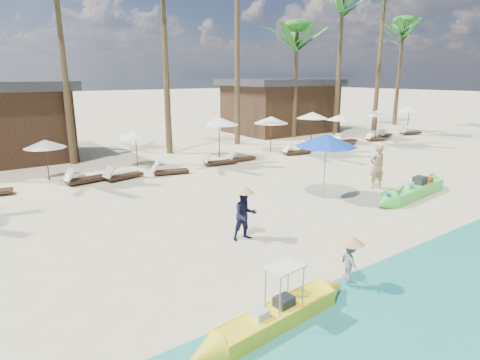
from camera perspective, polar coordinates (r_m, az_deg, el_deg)
ground at (r=12.44m, az=9.81°, el=-7.22°), size 240.00×240.00×0.00m
green_canoe at (r=17.00m, az=23.45°, el=-1.39°), size 5.76×1.12×0.73m
yellow_canoe at (r=8.03m, az=5.28°, el=-18.69°), size 4.48×0.79×1.16m
tourist at (r=17.54m, az=18.90°, el=1.81°), size 0.78×0.62×1.86m
vendor_green at (r=11.45m, az=0.71°, el=-5.04°), size 0.82×0.70×1.47m
vendor_yellow at (r=9.27m, az=15.38°, el=-11.06°), size 0.52×0.69×0.94m
blue_umbrella at (r=15.32m, az=12.17°, el=5.53°), size 2.31×2.31×2.49m
resort_parasol_4 at (r=19.64m, az=-25.99°, el=4.64°), size 1.80×1.80×1.86m
lounger_4_right at (r=18.81m, az=-21.17°, el=0.22°), size 2.02×0.86×0.67m
resort_parasol_5 at (r=21.05m, az=-14.66°, el=6.34°), size 1.85×1.85×1.90m
lounger_5_left at (r=18.94m, az=-16.49°, el=0.65°), size 1.88×0.91×0.61m
resort_parasol_6 at (r=22.93m, az=-3.01°, el=8.37°), size 2.25×2.25×2.31m
lounger_6_left at (r=19.40m, az=-10.19°, el=1.34°), size 1.83×0.95×0.59m
lounger_6_right at (r=21.16m, az=-3.17°, el=2.67°), size 1.86×0.83×0.61m
resort_parasol_7 at (r=24.57m, az=4.44°, el=8.51°), size 2.13×2.13×2.19m
lounger_7_left at (r=22.09m, az=0.01°, el=3.17°), size 1.69×0.56×0.57m
lounger_7_right at (r=24.17m, az=7.86°, el=4.05°), size 1.82×0.90×0.59m
resort_parasol_8 at (r=27.59m, az=10.26°, el=9.06°), size 2.16×2.16×2.23m
lounger_8_left at (r=25.61m, az=10.09°, el=4.56°), size 1.77×0.66×0.59m
resort_parasol_9 at (r=28.97m, az=14.05°, el=8.64°), size 1.90×1.90×1.96m
lounger_9_left at (r=27.27m, az=14.28°, el=4.99°), size 1.98×0.68×0.67m
lounger_9_right at (r=28.95m, az=14.56°, el=5.48°), size 1.88×0.81×0.62m
resort_parasol_10 at (r=31.21m, az=18.96°, el=9.01°), size 2.09×2.09×2.15m
lounger_10_left at (r=30.60m, az=18.69°, el=5.61°), size 1.69×0.90×0.55m
lounger_10_right at (r=32.94m, az=19.92°, el=6.11°), size 1.71×0.79×0.56m
resort_parasol_11 at (r=36.82m, az=22.94°, el=9.22°), size 1.97×1.97×2.03m
lounger_11_left at (r=34.87m, az=22.97°, el=6.29°), size 1.95×1.02×0.63m
palm_6 at (r=31.02m, az=8.08°, el=19.07°), size 2.08×2.08×8.51m
palm_7 at (r=33.32m, az=14.31°, el=21.83°), size 2.08×2.08×11.08m
palm_8 at (r=36.76m, az=19.83°, el=22.60°), size 2.08×2.08×12.70m
palm_9 at (r=41.54m, az=22.12°, el=18.43°), size 2.08×2.08×9.82m
pavilion_east at (r=34.00m, az=5.73°, el=10.55°), size 8.80×6.60×4.30m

